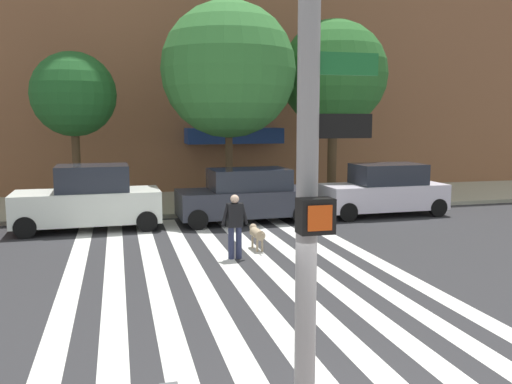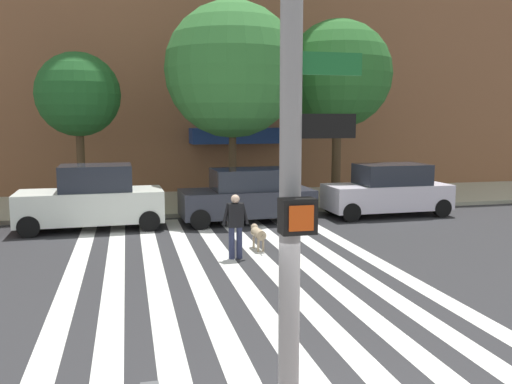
# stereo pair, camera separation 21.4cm
# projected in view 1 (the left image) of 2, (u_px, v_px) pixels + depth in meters

# --- Properties ---
(ground_plane) EXTENTS (160.00, 160.00, 0.00)m
(ground_plane) POSITION_uv_depth(u_px,v_px,m) (233.00, 271.00, 12.46)
(ground_plane) COLOR #2B2B2D
(sidewalk_far) EXTENTS (80.00, 6.00, 0.15)m
(sidewalk_far) POSITION_uv_depth(u_px,v_px,m) (182.00, 203.00, 22.13)
(sidewalk_far) COLOR #A3A089
(sidewalk_far) RESTS_ON ground_plane
(crosswalk_stripes) EXTENTS (7.65, 13.60, 0.01)m
(crosswalk_stripes) POSITION_uv_depth(u_px,v_px,m) (234.00, 271.00, 12.47)
(crosswalk_stripes) COLOR silver
(crosswalk_stripes) RESTS_ON ground_plane
(traffic_light_pole) EXTENTS (0.74, 0.46, 5.80)m
(traffic_light_pole) POSITION_uv_depth(u_px,v_px,m) (311.00, 117.00, 4.25)
(traffic_light_pole) COLOR gray
(traffic_light_pole) RESTS_ON sidewalk_near
(parked_car_behind_first) EXTENTS (4.55, 2.03, 2.06)m
(parked_car_behind_first) POSITION_uv_depth(u_px,v_px,m) (89.00, 200.00, 17.04)
(parked_car_behind_first) COLOR silver
(parked_car_behind_first) RESTS_ON ground_plane
(parked_car_third_in_line) EXTENTS (4.56, 2.10, 1.83)m
(parked_car_third_in_line) POSITION_uv_depth(u_px,v_px,m) (245.00, 196.00, 18.32)
(parked_car_third_in_line) COLOR #2A2D38
(parked_car_third_in_line) RESTS_ON ground_plane
(parked_car_fourth_in_line) EXTENTS (4.53, 1.93, 1.89)m
(parked_car_fourth_in_line) POSITION_uv_depth(u_px,v_px,m) (384.00, 190.00, 19.63)
(parked_car_fourth_in_line) COLOR silver
(parked_car_fourth_in_line) RESTS_ON ground_plane
(street_tree_nearest) EXTENTS (3.08, 3.08, 5.80)m
(street_tree_nearest) POSITION_uv_depth(u_px,v_px,m) (73.00, 95.00, 19.54)
(street_tree_nearest) COLOR #4C3823
(street_tree_nearest) RESTS_ON sidewalk_far
(street_tree_middle) EXTENTS (5.03, 5.03, 7.69)m
(street_tree_middle) POSITION_uv_depth(u_px,v_px,m) (228.00, 70.00, 19.91)
(street_tree_middle) COLOR #4C3823
(street_tree_middle) RESTS_ON sidewalk_far
(street_tree_further) EXTENTS (4.43, 4.43, 7.41)m
(street_tree_further) POSITION_uv_depth(u_px,v_px,m) (334.00, 75.00, 22.11)
(street_tree_further) COLOR #4C3823
(street_tree_further) RESTS_ON sidewalk_far
(pedestrian_dog_walker) EXTENTS (0.71, 0.26, 1.64)m
(pedestrian_dog_walker) POSITION_uv_depth(u_px,v_px,m) (235.00, 223.00, 13.43)
(pedestrian_dog_walker) COLOR #282D4C
(pedestrian_dog_walker) RESTS_ON ground_plane
(dog_on_leash) EXTENTS (0.29, 1.02, 0.65)m
(dog_on_leash) POSITION_uv_depth(u_px,v_px,m) (257.00, 233.00, 14.46)
(dog_on_leash) COLOR tan
(dog_on_leash) RESTS_ON ground_plane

